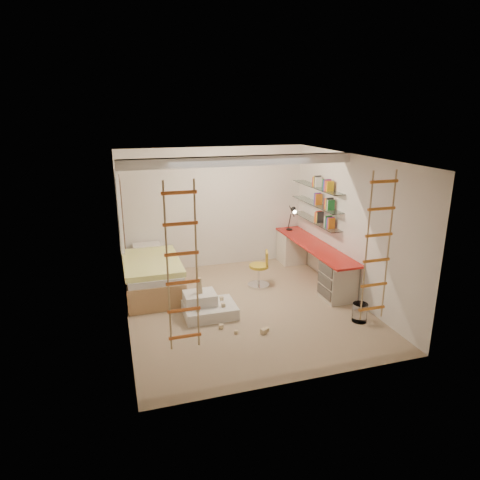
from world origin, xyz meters
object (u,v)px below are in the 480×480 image
object	(u,v)px
bed	(152,274)
swivel_chair	(260,273)
play_platform	(207,307)
desk	(313,260)

from	to	relation	value
bed	swivel_chair	world-z (taller)	swivel_chair
swivel_chair	play_platform	distance (m)	1.55
swivel_chair	play_platform	world-z (taller)	swivel_chair
bed	swivel_chair	xyz separation A→B (m)	(2.04, -0.41, -0.06)
desk	play_platform	world-z (taller)	desk
bed	play_platform	world-z (taller)	bed
swivel_chair	play_platform	xyz separation A→B (m)	(-1.26, -0.90, -0.12)
bed	play_platform	size ratio (longest dim) A/B	2.31
bed	swivel_chair	distance (m)	2.08
swivel_chair	play_platform	bearing A→B (deg)	-144.58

